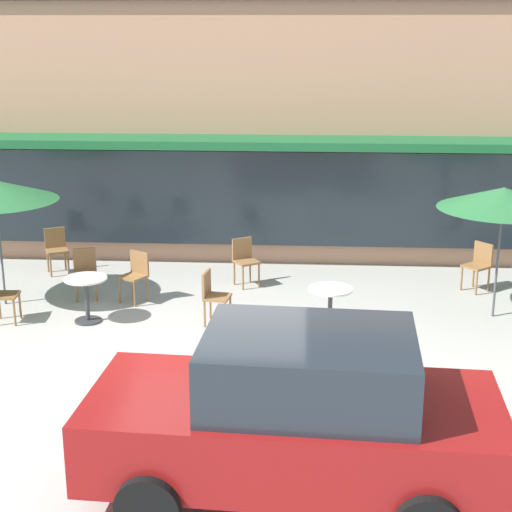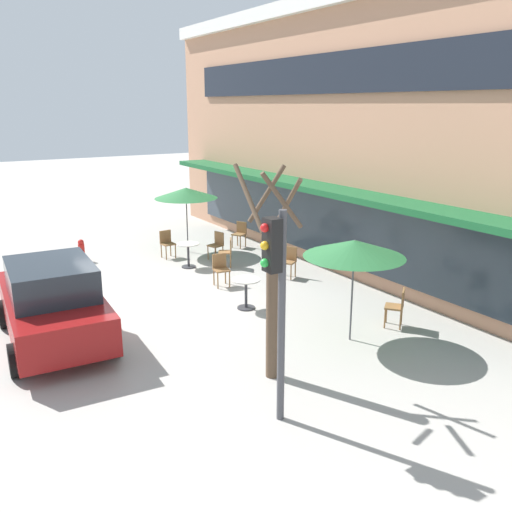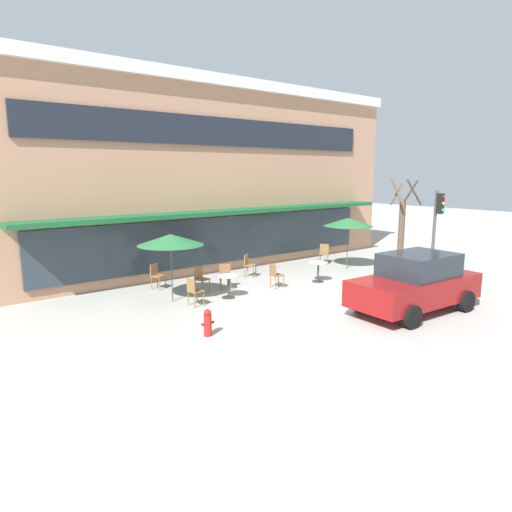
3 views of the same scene
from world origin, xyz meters
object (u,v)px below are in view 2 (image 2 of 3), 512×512
object	(u,v)px
cafe_chair_1	(217,243)
traffic_light_pole	(276,284)
patio_umbrella_green_folded	(186,193)
fire_hydrant	(82,250)
cafe_table_streetside	(246,289)
cafe_chair_0	(289,260)
cafe_chair_3	(167,242)
cafe_chair_6	(221,267)
street_tree	(272,286)
cafe_table_near_wall	(188,251)
cafe_chair_2	(227,250)
parked_sedan	(53,302)
cafe_chair_5	(398,305)
cafe_chair_4	(240,232)
patio_umbrella_cream_folded	(354,248)

from	to	relation	value
cafe_chair_1	traffic_light_pole	size ratio (longest dim) A/B	0.26
patio_umbrella_green_folded	cafe_chair_1	size ratio (longest dim) A/B	2.47
traffic_light_pole	fire_hydrant	bearing A→B (deg)	-178.88
cafe_table_streetside	cafe_chair_0	distance (m)	2.81
cafe_chair_3	cafe_chair_6	world-z (taller)	same
street_tree	traffic_light_pole	xyz separation A→B (m)	(1.25, -0.75, 0.53)
cafe_chair_3	fire_hydrant	bearing A→B (deg)	-113.40
cafe_table_streetside	cafe_table_near_wall	bearing A→B (deg)	175.93
cafe_chair_2	parked_sedan	bearing A→B (deg)	-63.26
cafe_chair_6	street_tree	world-z (taller)	street_tree
cafe_chair_0	cafe_chair_5	bearing A→B (deg)	-0.55
cafe_table_streetside	traffic_light_pole	xyz separation A→B (m)	(4.48, -2.12, 1.78)
cafe_table_streetside	traffic_light_pole	distance (m)	5.26
cafe_chair_4	street_tree	size ratio (longest dim) A/B	0.23
cafe_chair_2	traffic_light_pole	bearing A→B (deg)	-23.76
parked_sedan	cafe_chair_4	bearing A→B (deg)	123.35
cafe_chair_3	cafe_table_streetside	bearing A→B (deg)	-1.74
traffic_light_pole	fire_hydrant	world-z (taller)	traffic_light_pole
cafe_chair_4	cafe_chair_5	distance (m)	8.07
cafe_chair_4	traffic_light_pole	world-z (taller)	traffic_light_pole
cafe_chair_1	parked_sedan	world-z (taller)	parked_sedan
cafe_chair_2	parked_sedan	size ratio (longest dim) A/B	0.21
cafe_table_near_wall	street_tree	bearing A→B (deg)	-12.91
patio_umbrella_cream_folded	cafe_chair_0	bearing A→B (deg)	161.86
patio_umbrella_green_folded	cafe_chair_3	size ratio (longest dim) A/B	2.47
cafe_chair_4	street_tree	bearing A→B (deg)	-26.56
cafe_chair_0	cafe_table_streetside	bearing A→B (deg)	-57.01
cafe_table_streetside	street_tree	world-z (taller)	street_tree
traffic_light_pole	patio_umbrella_cream_folded	bearing A→B (deg)	119.25
cafe_chair_4	cafe_chair_1	bearing A→B (deg)	-55.76
cafe_chair_3	fire_hydrant	xyz separation A→B (m)	(-1.08, -2.50, -0.17)
cafe_chair_5	cafe_chair_6	xyz separation A→B (m)	(-4.67, -2.01, 0.00)
patio_umbrella_cream_folded	cafe_chair_2	distance (m)	6.32
cafe_chair_0	parked_sedan	distance (m)	6.86
cafe_table_near_wall	patio_umbrella_cream_folded	distance (m)	6.92
cafe_chair_1	cafe_chair_3	xyz separation A→B (m)	(-1.04, -1.30, 0.00)
cafe_chair_2	fire_hydrant	world-z (taller)	cafe_chair_2
cafe_table_streetside	cafe_chair_3	size ratio (longest dim) A/B	0.85
cafe_table_near_wall	cafe_chair_1	size ratio (longest dim) A/B	0.85
fire_hydrant	patio_umbrella_green_folded	bearing A→B (deg)	76.75
cafe_chair_6	cafe_chair_5	bearing A→B (deg)	23.29
cafe_table_streetside	cafe_chair_5	world-z (taller)	cafe_chair_5
parked_sedan	fire_hydrant	distance (m)	6.34
cafe_chair_0	traffic_light_pole	distance (m)	7.70
cafe_chair_0	traffic_light_pole	world-z (taller)	traffic_light_pole
cafe_chair_1	parked_sedan	xyz separation A→B (m)	(3.84, -5.88, 0.35)
cafe_chair_5	parked_sedan	distance (m)	7.48
cafe_chair_3	traffic_light_pole	distance (m)	10.24
cafe_chair_1	cafe_chair_5	world-z (taller)	same
patio_umbrella_green_folded	patio_umbrella_cream_folded	bearing A→B (deg)	-0.58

